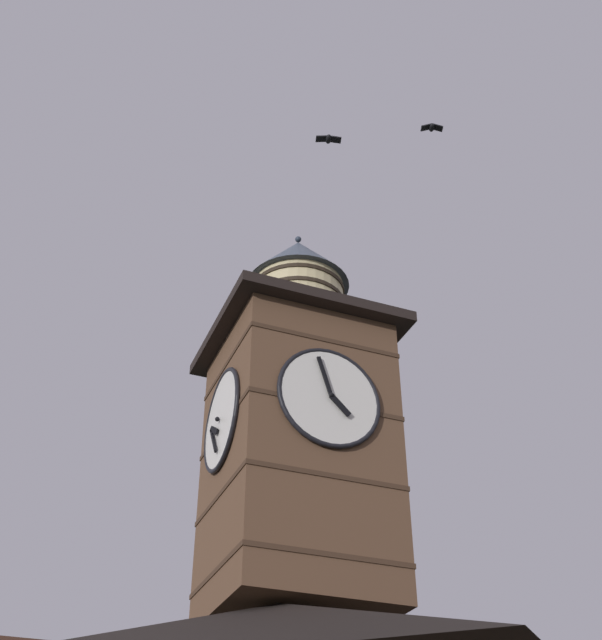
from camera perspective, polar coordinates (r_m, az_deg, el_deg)
The scene contains 3 objects.
clock_tower at distance 18.71m, azimuth -0.25°, elevation -7.19°, with size 4.08×4.08×9.61m.
flying_bird_high at distance 21.89m, azimuth 8.76°, elevation 12.62°, with size 0.57×0.35×0.14m.
flying_bird_low at distance 20.20m, azimuth 1.85°, elevation 12.02°, with size 0.62×0.35×0.15m.
Camera 1 is at (4.42, 12.08, 1.97)m, focal length 47.77 mm.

